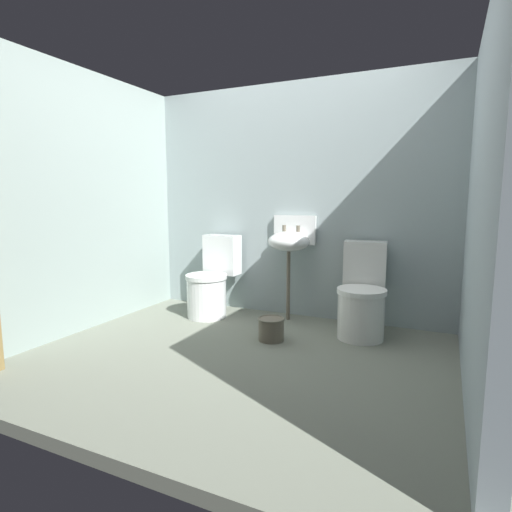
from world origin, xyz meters
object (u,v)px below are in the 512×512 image
(bucket, at_px, (271,328))
(toilet_right, at_px, (362,298))
(toilet_left, at_px, (211,283))
(sink, at_px, (290,241))

(bucket, bearing_deg, toilet_right, 34.38)
(toilet_left, height_order, bucket, toilet_left)
(bucket, bearing_deg, sink, 97.10)
(toilet_left, relative_size, toilet_right, 1.00)
(toilet_left, bearing_deg, toilet_right, -178.57)
(toilet_left, relative_size, bucket, 3.48)
(toilet_right, relative_size, sink, 0.79)
(toilet_right, xyz_separation_m, bucket, (-0.64, -0.44, -0.22))
(toilet_right, bearing_deg, bucket, 27.89)
(sink, bearing_deg, toilet_left, -165.91)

